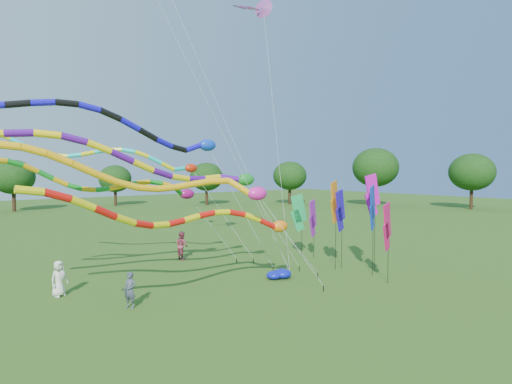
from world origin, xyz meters
TOP-DOWN VIEW (x-y plane):
  - ground at (0.00, 0.00)m, footprint 160.00×160.00m
  - tree_ring at (-1.60, -4.21)m, footprint 114.55×118.17m
  - tube_kite_red at (-3.80, 2.53)m, footprint 14.30×1.67m
  - tube_kite_orange at (-5.63, 2.82)m, footprint 14.35×3.72m
  - tube_kite_purple at (-5.10, 5.08)m, footprint 17.09×1.64m
  - tube_kite_blue at (-6.39, 5.61)m, footprint 16.29×1.57m
  - tube_kite_cyan at (-4.19, 10.72)m, footprint 12.96×5.48m
  - tube_kite_green at (-4.55, 9.15)m, footprint 12.81×1.73m
  - delta_kite_high_c at (3.13, 7.11)m, footprint 2.96×3.87m
  - banner_pole_violet at (6.96, 6.58)m, footprint 1.11×0.51m
  - banner_pole_blue_b at (6.09, 3.52)m, footprint 1.14×0.37m
  - banner_pole_magenta_b at (6.94, 1.90)m, footprint 1.16×0.29m
  - banner_pole_green at (6.33, 7.28)m, footprint 1.09×0.56m
  - banner_pole_magenta_a at (5.24, -0.28)m, footprint 1.14×0.41m
  - banner_pole_blue_a at (6.08, 1.24)m, footprint 1.09×0.54m
  - banner_pole_orange at (5.50, 3.45)m, footprint 1.12×0.47m
  - blue_nylon_heap at (1.65, 4.27)m, footprint 1.42×1.71m
  - person_a at (-8.40, 7.99)m, footprint 0.96×0.80m
  - person_b at (-6.49, 4.29)m, footprint 0.61×0.68m
  - person_c at (0.05, 11.71)m, footprint 0.72×0.92m

SIDE VIEW (x-z plane):
  - ground at x=0.00m, z-range 0.00..0.00m
  - blue_nylon_heap at x=1.65m, z-range -0.02..0.49m
  - person_b at x=-6.49m, z-range 0.00..1.55m
  - person_a at x=-8.40m, z-range 0.00..1.67m
  - person_c at x=0.05m, z-range 0.00..1.84m
  - banner_pole_violet at x=6.96m, z-range 0.71..4.64m
  - banner_pole_magenta_a at x=5.24m, z-range 0.86..5.11m
  - banner_pole_green at x=6.33m, z-range 0.88..5.15m
  - banner_pole_blue_b at x=6.09m, z-range 1.10..5.82m
  - banner_pole_blue_a at x=6.08m, z-range 1.26..6.31m
  - tube_kite_red at x=-3.80m, z-range 0.81..6.77m
  - banner_pole_orange at x=5.50m, z-range 1.36..6.62m
  - banner_pole_magenta_b at x=6.94m, z-range 1.56..7.22m
  - tube_kite_green at x=-4.55m, z-range 1.55..8.51m
  - tree_ring at x=-1.60m, z-range 0.52..10.15m
  - tube_kite_orange at x=-5.63m, z-range 1.77..9.20m
  - tube_kite_purple at x=-5.10m, z-range 2.09..10.15m
  - tube_kite_cyan at x=-4.19m, z-range 2.34..10.75m
  - tube_kite_blue at x=-6.39m, z-range 3.05..12.45m
  - delta_kite_high_c at x=3.13m, z-range 7.43..23.62m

